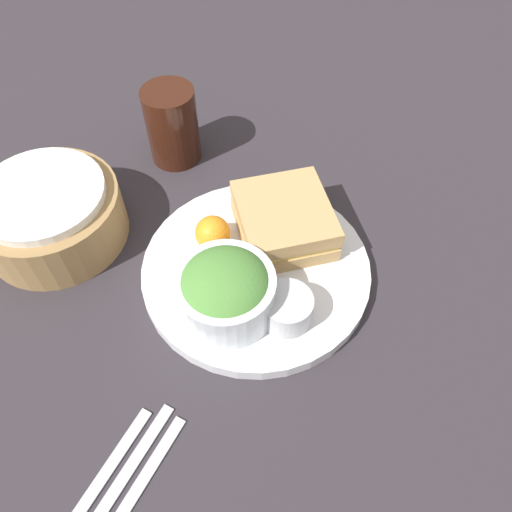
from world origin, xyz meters
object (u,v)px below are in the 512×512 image
sandwich (284,220)px  spoon (94,489)px  drink_glass (172,125)px  salad_bowl (226,290)px  plate (256,270)px  dressing_cup (287,309)px  knife (109,499)px  bread_basket (50,214)px  fork (125,509)px

sandwich → spoon: (-0.33, 0.14, -0.04)m
drink_glass → spoon: 0.48m
salad_bowl → drink_glass: 0.29m
plate → dressing_cup: dressing_cup is taller
knife → bread_basket: bearing=-131.1°
dressing_cup → knife: (-0.21, 0.14, -0.03)m
knife → spoon: (0.01, 0.02, 0.00)m
bread_basket → spoon: (-0.30, -0.15, -0.04)m
plate → salad_bowl: salad_bowl is taller
fork → plate: bearing=-176.5°
plate → knife: size_ratio=1.40×
bread_basket → spoon: 0.34m
spoon → knife: bearing=90.0°
plate → fork: bearing=163.9°
dressing_cup → plate: bearing=34.0°
salad_bowl → knife: bearing=160.8°
fork → knife: 0.02m
bread_basket → spoon: bread_basket is taller
dressing_cup → knife: 0.26m
knife → spoon: size_ratio=1.17×
salad_bowl → bread_basket: bearing=69.9°
dressing_cup → spoon: size_ratio=0.34×
salad_bowl → plate: bearing=-20.9°
sandwich → dressing_cup: bearing=-171.8°
sandwich → dressing_cup: 0.12m
dressing_cup → spoon: (-0.21, 0.16, -0.03)m
salad_bowl → fork: size_ratio=0.58×
dressing_cup → drink_glass: size_ratio=0.52×
salad_bowl → fork: (-0.22, 0.06, -0.05)m
sandwich → drink_glass: drink_glass is taller
plate → bread_basket: 0.27m
drink_glass → knife: (-0.48, -0.05, -0.05)m
sandwich → spoon: size_ratio=0.89×
sandwich → salad_bowl: size_ratio=1.37×
salad_bowl → sandwich: bearing=-23.1°
dressing_cup → drink_glass: drink_glass is taller
spoon → bread_basket: bearing=-133.1°
sandwich → drink_glass: bearing=51.3°
plate → sandwich: 0.07m
drink_glass → spoon: bearing=-175.7°
plate → drink_glass: (0.20, 0.15, 0.05)m
plate → salad_bowl: (-0.06, 0.02, 0.05)m
salad_bowl → bread_basket: size_ratio=0.61×
sandwich → bread_basket: bearing=95.9°
salad_bowl → spoon: size_ratio=0.65×
plate → drink_glass: bearing=37.2°
dressing_cup → fork: 0.25m
knife → plate: bearing=180.0°
drink_glass → salad_bowl: bearing=-154.3°
plate → dressing_cup: size_ratio=4.81×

